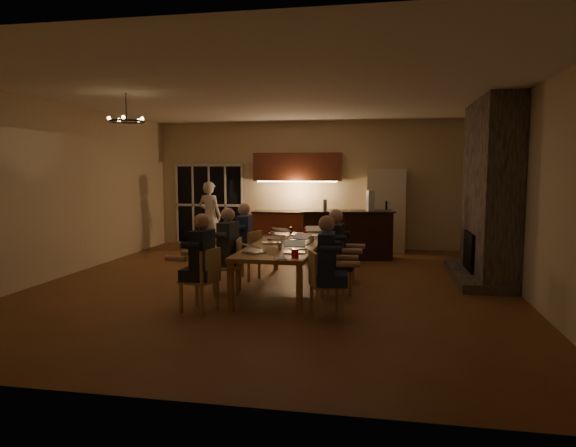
# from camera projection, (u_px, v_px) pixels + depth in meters

# --- Properties ---
(floor) EXTENTS (9.00, 9.00, 0.00)m
(floor) POSITION_uv_depth(u_px,v_px,m) (273.00, 285.00, 8.82)
(floor) COLOR brown
(floor) RESTS_ON ground
(back_wall) EXTENTS (8.00, 0.04, 3.20)m
(back_wall) POSITION_uv_depth(u_px,v_px,m) (311.00, 185.00, 13.07)
(back_wall) COLOR #BEB086
(back_wall) RESTS_ON ground
(left_wall) EXTENTS (0.04, 9.00, 3.20)m
(left_wall) POSITION_uv_depth(u_px,v_px,m) (59.00, 191.00, 9.39)
(left_wall) COLOR #BEB086
(left_wall) RESTS_ON ground
(right_wall) EXTENTS (0.04, 9.00, 3.20)m
(right_wall) POSITION_uv_depth(u_px,v_px,m) (527.00, 194.00, 7.92)
(right_wall) COLOR #BEB086
(right_wall) RESTS_ON ground
(ceiling) EXTENTS (8.00, 9.00, 0.04)m
(ceiling) POSITION_uv_depth(u_px,v_px,m) (273.00, 94.00, 8.49)
(ceiling) COLOR white
(ceiling) RESTS_ON back_wall
(french_doors) EXTENTS (1.86, 0.08, 2.10)m
(french_doors) POSITION_uv_depth(u_px,v_px,m) (210.00, 205.00, 13.58)
(french_doors) COLOR black
(french_doors) RESTS_ON ground
(fireplace) EXTENTS (0.58, 2.50, 3.20)m
(fireplace) POSITION_uv_depth(u_px,v_px,m) (490.00, 191.00, 9.15)
(fireplace) COLOR #665950
(fireplace) RESTS_ON ground
(kitchenette) EXTENTS (2.24, 0.68, 2.40)m
(kitchenette) POSITION_uv_depth(u_px,v_px,m) (297.00, 201.00, 12.86)
(kitchenette) COLOR brown
(kitchenette) RESTS_ON ground
(refrigerator) EXTENTS (0.90, 0.68, 2.00)m
(refrigerator) POSITION_uv_depth(u_px,v_px,m) (386.00, 210.00, 12.43)
(refrigerator) COLOR #EEE3C7
(refrigerator) RESTS_ON ground
(dining_table) EXTENTS (1.10, 3.18, 0.75)m
(dining_table) POSITION_uv_depth(u_px,v_px,m) (285.00, 266.00, 8.59)
(dining_table) COLOR #AF6E46
(dining_table) RESTS_ON ground
(bar_island) EXTENTS (2.13, 1.01, 1.08)m
(bar_island) POSITION_uv_depth(u_px,v_px,m) (347.00, 235.00, 11.40)
(bar_island) COLOR black
(bar_island) RESTS_ON ground
(chair_left_near) EXTENTS (0.55, 0.55, 0.89)m
(chair_left_near) POSITION_uv_depth(u_px,v_px,m) (199.00, 280.00, 7.19)
(chair_left_near) COLOR tan
(chair_left_near) RESTS_ON ground
(chair_left_mid) EXTENTS (0.51, 0.51, 0.89)m
(chair_left_mid) POSITION_uv_depth(u_px,v_px,m) (227.00, 266.00, 8.18)
(chair_left_mid) COLOR tan
(chair_left_mid) RESTS_ON ground
(chair_left_far) EXTENTS (0.55, 0.55, 0.89)m
(chair_left_far) POSITION_uv_depth(u_px,v_px,m) (245.00, 255.00, 9.26)
(chair_left_far) COLOR tan
(chair_left_far) RESTS_ON ground
(chair_right_near) EXTENTS (0.56, 0.56, 0.89)m
(chair_right_near) POSITION_uv_depth(u_px,v_px,m) (327.00, 284.00, 6.93)
(chair_right_near) COLOR tan
(chair_right_near) RESTS_ON ground
(chair_right_mid) EXTENTS (0.49, 0.49, 0.89)m
(chair_right_mid) POSITION_uv_depth(u_px,v_px,m) (337.00, 269.00, 7.98)
(chair_right_mid) COLOR tan
(chair_right_mid) RESTS_ON ground
(chair_right_far) EXTENTS (0.45, 0.45, 0.89)m
(chair_right_far) POSITION_uv_depth(u_px,v_px,m) (342.00, 257.00, 9.02)
(chair_right_far) COLOR tan
(chair_right_far) RESTS_ON ground
(person_left_near) EXTENTS (0.64, 0.64, 1.38)m
(person_left_near) POSITION_uv_depth(u_px,v_px,m) (202.00, 263.00, 7.11)
(person_left_near) COLOR #21232B
(person_left_near) RESTS_ON ground
(person_right_near) EXTENTS (0.65, 0.65, 1.38)m
(person_right_near) POSITION_uv_depth(u_px,v_px,m) (326.00, 267.00, 6.81)
(person_right_near) COLOR navy
(person_right_near) RESTS_ON ground
(person_left_mid) EXTENTS (0.65, 0.65, 1.38)m
(person_left_mid) POSITION_uv_depth(u_px,v_px,m) (228.00, 251.00, 8.20)
(person_left_mid) COLOR #393F44
(person_left_mid) RESTS_ON ground
(person_right_mid) EXTENTS (0.63, 0.63, 1.38)m
(person_right_mid) POSITION_uv_depth(u_px,v_px,m) (336.00, 254.00, 7.92)
(person_right_mid) COLOR #21232B
(person_right_mid) RESTS_ON ground
(person_left_far) EXTENTS (0.65, 0.65, 1.38)m
(person_left_far) POSITION_uv_depth(u_px,v_px,m) (244.00, 241.00, 9.29)
(person_left_far) COLOR navy
(person_left_far) RESTS_ON ground
(standing_person) EXTENTS (0.69, 0.54, 1.70)m
(standing_person) POSITION_uv_depth(u_px,v_px,m) (210.00, 215.00, 12.76)
(standing_person) COLOR silver
(standing_person) RESTS_ON ground
(chandelier) EXTENTS (0.57, 0.57, 0.03)m
(chandelier) POSITION_uv_depth(u_px,v_px,m) (127.00, 121.00, 8.21)
(chandelier) COLOR black
(chandelier) RESTS_ON ceiling
(laptop_a) EXTENTS (0.43, 0.42, 0.23)m
(laptop_a) POSITION_uv_depth(u_px,v_px,m) (254.00, 245.00, 7.63)
(laptop_a) COLOR silver
(laptop_a) RESTS_ON dining_table
(laptop_b) EXTENTS (0.36, 0.33, 0.23)m
(laptop_b) POSITION_uv_depth(u_px,v_px,m) (295.00, 245.00, 7.62)
(laptop_b) COLOR silver
(laptop_b) RESTS_ON dining_table
(laptop_c) EXTENTS (0.39, 0.36, 0.23)m
(laptop_c) POSITION_uv_depth(u_px,v_px,m) (272.00, 237.00, 8.61)
(laptop_c) COLOR silver
(laptop_c) RESTS_ON dining_table
(laptop_d) EXTENTS (0.40, 0.38, 0.23)m
(laptop_d) POSITION_uv_depth(u_px,v_px,m) (298.00, 237.00, 8.49)
(laptop_d) COLOR silver
(laptop_d) RESTS_ON dining_table
(laptop_e) EXTENTS (0.40, 0.37, 0.23)m
(laptop_e) POSITION_uv_depth(u_px,v_px,m) (285.00, 229.00, 9.67)
(laptop_e) COLOR silver
(laptop_e) RESTS_ON dining_table
(laptop_f) EXTENTS (0.36, 0.33, 0.23)m
(laptop_f) POSITION_uv_depth(u_px,v_px,m) (314.00, 230.00, 9.57)
(laptop_f) COLOR silver
(laptop_f) RESTS_ON dining_table
(mug_front) EXTENTS (0.07, 0.07, 0.10)m
(mug_front) POSITION_uv_depth(u_px,v_px,m) (280.00, 245.00, 8.06)
(mug_front) COLOR white
(mug_front) RESTS_ON dining_table
(mug_mid) EXTENTS (0.08, 0.08, 0.10)m
(mug_mid) POSITION_uv_depth(u_px,v_px,m) (299.00, 237.00, 9.04)
(mug_mid) COLOR white
(mug_mid) RESTS_ON dining_table
(mug_back) EXTENTS (0.08, 0.08, 0.10)m
(mug_back) POSITION_uv_depth(u_px,v_px,m) (273.00, 234.00, 9.42)
(mug_back) COLOR white
(mug_back) RESTS_ON dining_table
(redcup_near) EXTENTS (0.10, 0.10, 0.12)m
(redcup_near) POSITION_uv_depth(u_px,v_px,m) (295.00, 254.00, 7.18)
(redcup_near) COLOR red
(redcup_near) RESTS_ON dining_table
(redcup_mid) EXTENTS (0.08, 0.08, 0.12)m
(redcup_mid) POSITION_uv_depth(u_px,v_px,m) (270.00, 236.00, 9.04)
(redcup_mid) COLOR red
(redcup_mid) RESTS_ON dining_table
(redcup_far) EXTENTS (0.09, 0.09, 0.12)m
(redcup_far) POSITION_uv_depth(u_px,v_px,m) (306.00, 231.00, 9.91)
(redcup_far) COLOR red
(redcup_far) RESTS_ON dining_table
(can_silver) EXTENTS (0.06, 0.06, 0.12)m
(can_silver) POSITION_uv_depth(u_px,v_px,m) (279.00, 246.00, 7.85)
(can_silver) COLOR #B2B2B7
(can_silver) RESTS_ON dining_table
(can_cola) EXTENTS (0.06, 0.06, 0.12)m
(can_cola) POSITION_uv_depth(u_px,v_px,m) (291.00, 230.00, 10.00)
(can_cola) COLOR #3F0F0C
(can_cola) RESTS_ON dining_table
(can_right) EXTENTS (0.07, 0.07, 0.12)m
(can_right) POSITION_uv_depth(u_px,v_px,m) (312.00, 239.00, 8.72)
(can_right) COLOR #B2B2B7
(can_right) RESTS_ON dining_table
(plate_near) EXTENTS (0.25, 0.25, 0.02)m
(plate_near) POSITION_uv_depth(u_px,v_px,m) (299.00, 249.00, 7.94)
(plate_near) COLOR white
(plate_near) RESTS_ON dining_table
(plate_left) EXTENTS (0.25, 0.25, 0.02)m
(plate_left) POSITION_uv_depth(u_px,v_px,m) (255.00, 250.00, 7.79)
(plate_left) COLOR white
(plate_left) RESTS_ON dining_table
(plate_far) EXTENTS (0.23, 0.23, 0.02)m
(plate_far) POSITION_uv_depth(u_px,v_px,m) (315.00, 238.00, 9.21)
(plate_far) COLOR white
(plate_far) RESTS_ON dining_table
(notepad) EXTENTS (0.20, 0.24, 0.01)m
(notepad) POSITION_uv_depth(u_px,v_px,m) (280.00, 258.00, 7.11)
(notepad) COLOR white
(notepad) RESTS_ON dining_table
(bar_bottle) EXTENTS (0.09, 0.09, 0.24)m
(bar_bottle) POSITION_uv_depth(u_px,v_px,m) (325.00, 205.00, 11.40)
(bar_bottle) COLOR #99999E
(bar_bottle) RESTS_ON bar_island
(bar_blender) EXTENTS (0.19, 0.19, 0.45)m
(bar_blender) POSITION_uv_depth(u_px,v_px,m) (370.00, 201.00, 11.27)
(bar_blender) COLOR silver
(bar_blender) RESTS_ON bar_island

